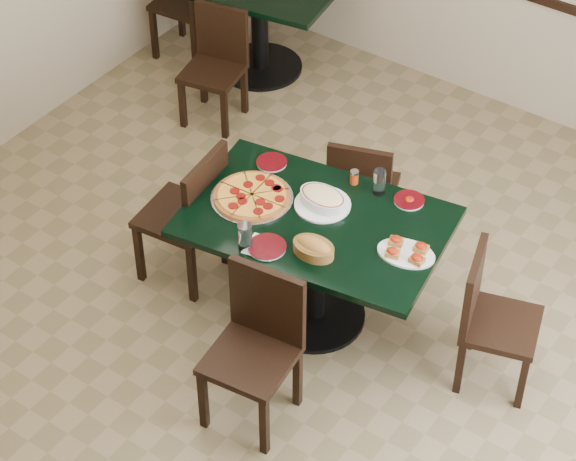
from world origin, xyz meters
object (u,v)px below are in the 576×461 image
Objects in this scene: chair_near at (258,339)px; bruschetta_platter at (406,251)px; chair_left at (192,211)px; pepperoni_pizza at (252,196)px; chair_far at (361,188)px; lasagna_casserole at (323,199)px; back_table at (259,7)px; chair_right at (489,313)px; bread_basket at (314,248)px; main_table at (315,244)px; back_chair_near at (217,59)px.

bruschetta_platter is at bearing 53.42° from chair_near.
chair_left is at bearing 175.93° from bruschetta_platter.
chair_far is at bearing 70.49° from pepperoni_pizza.
chair_far is at bearing 125.12° from bruschetta_platter.
lasagna_casserole is at bearing 26.88° from pepperoni_pizza.
chair_right reaches higher than back_table.
bread_basket is at bearing -57.39° from back_table.
bread_basket is at bearing -157.05° from bruschetta_platter.
main_table is 0.71m from chair_near.
back_table is at bearing 41.07° from chair_right.
bruschetta_platter is (2.29, -1.85, 0.25)m from back_table.
chair_far is 2.64× the size of lasagna_casserole.
back_table is 2.79× the size of pepperoni_pizza.
back_table is at bearing 86.75° from back_chair_near.
back_chair_near is 2.65× the size of lasagna_casserole.
bruschetta_platter reaches higher than back_table.
lasagna_casserole is at bearing 115.00° from bread_basket.
bread_basket reaches higher than back_chair_near.
chair_near reaches higher than pepperoni_pizza.
bread_basket is (0.52, -0.17, 0.02)m from pepperoni_pizza.
chair_far is 0.84m from pepperoni_pizza.
chair_right is 1.41m from pepperoni_pizza.
lasagna_casserole is at bearing 76.37° from chair_right.
lasagna_casserole is (0.35, 0.18, 0.03)m from pepperoni_pizza.
lasagna_casserole is at bearing -55.07° from back_table.
main_table is 4.91× the size of lasagna_casserole.
chair_near is (0.12, -0.69, -0.07)m from main_table.
lasagna_casserole reaches higher than bruschetta_platter.
pepperoni_pizza is at bearing 51.09° from chair_far.
chair_right is 0.99m from bread_basket.
bread_basket is (0.17, -0.34, -0.01)m from lasagna_casserole.
chair_near is 0.55m from bread_basket.
chair_near is at bearing 80.55° from chair_far.
chair_near is 1.06m from chair_left.
chair_left reaches higher than lasagna_casserole.
chair_far is 1.39m from chair_near.
chair_left reaches higher than chair_far.
back_table is at bearing 138.34° from lasagna_casserole.
pepperoni_pizza is (1.29, -1.32, 0.32)m from back_chair_near.
pepperoni_pizza is (-0.26, -0.73, 0.32)m from chair_far.
chair_left reaches higher than back_table.
back_table is at bearing -56.05° from chair_far.
chair_left reaches higher than bruschetta_platter.
main_table is at bearing 80.71° from chair_far.
chair_near is at bearing -89.30° from main_table.
main_table is 2.58m from back_table.
chair_near is 0.89m from bruschetta_platter.
back_chair_near is at bearing 138.71° from bread_basket.
back_table is 2.86m from bread_basket.
chair_near reaches higher than chair_right.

